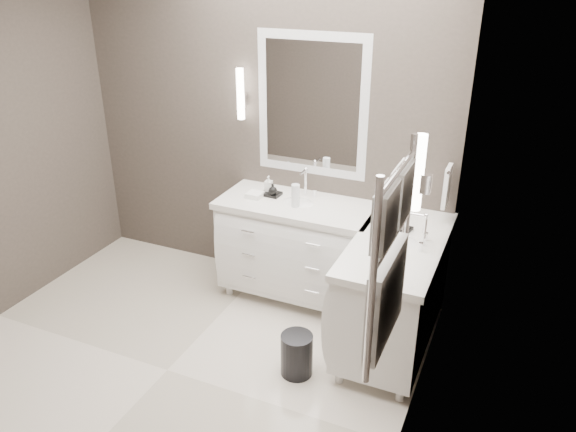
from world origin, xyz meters
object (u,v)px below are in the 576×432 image
at_px(vanity_back, 297,244).
at_px(towel_ladder, 388,267).
at_px(waste_bin, 297,355).
at_px(vanity_right, 394,287).

xyz_separation_m(vanity_back, towel_ladder, (1.10, -1.63, 0.91)).
height_order(towel_ladder, waste_bin, towel_ladder).
bearing_deg(vanity_back, towel_ladder, -55.90).
height_order(vanity_back, vanity_right, same).
xyz_separation_m(vanity_back, vanity_right, (0.88, -0.33, 0.00)).
bearing_deg(waste_bin, vanity_back, 112.86).
xyz_separation_m(towel_ladder, waste_bin, (-0.73, 0.74, -1.24)).
bearing_deg(vanity_back, waste_bin, -67.14).
xyz_separation_m(vanity_back, waste_bin, (0.37, -0.89, -0.33)).
bearing_deg(towel_ladder, waste_bin, 134.55).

